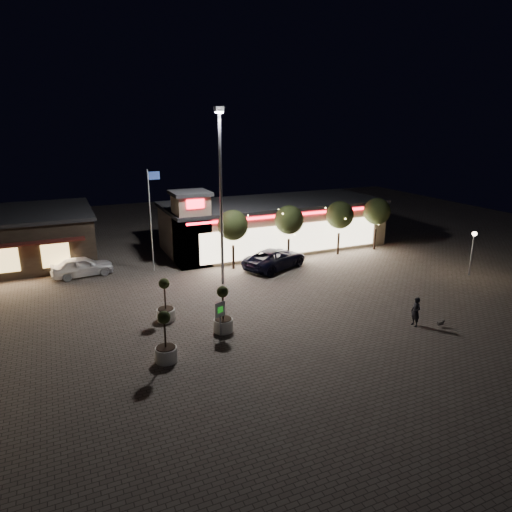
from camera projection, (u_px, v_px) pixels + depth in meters
name	position (u px, v px, depth m)	size (l,w,h in m)	color
ground	(238.00, 333.00, 25.67)	(90.00, 90.00, 0.00)	#675D54
retail_building	(269.00, 224.00, 42.58)	(20.40, 8.40, 6.10)	tan
floodlight_pole	(221.00, 188.00, 31.44)	(0.60, 0.40, 12.38)	gray
flagpole	(151.00, 212.00, 34.94)	(0.95, 0.10, 8.00)	white
lamp_post_east	(473.00, 245.00, 34.51)	(0.36, 0.36, 3.48)	gray
string_tree_a	(233.00, 225.00, 35.84)	(2.42, 2.42, 4.79)	#332319
string_tree_b	(289.00, 220.00, 37.78)	(2.42, 2.42, 4.79)	#332319
string_tree_c	(340.00, 215.00, 39.73)	(2.42, 2.42, 4.79)	#332319
string_tree_d	(377.00, 211.00, 41.29)	(2.42, 2.42, 4.79)	#332319
pickup_truck	(275.00, 258.00, 36.77)	(2.65, 5.75, 1.60)	black
white_sedan	(82.00, 266.00, 34.87)	(1.83, 4.54, 1.55)	white
pedestrian	(416.00, 312.00, 26.34)	(0.63, 0.42, 1.74)	black
dog	(441.00, 322.00, 26.39)	(0.50, 0.18, 0.27)	#59514C
planter_left	(166.00, 308.00, 27.07)	(1.08, 1.08, 2.66)	silver
planter_mid	(166.00, 346.00, 22.45)	(1.09, 1.09, 2.68)	silver
planter_right	(223.00, 318.00, 25.66)	(1.11, 1.11, 2.72)	silver
valet_sign	(220.00, 312.00, 24.98)	(0.64, 0.26, 1.99)	gray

